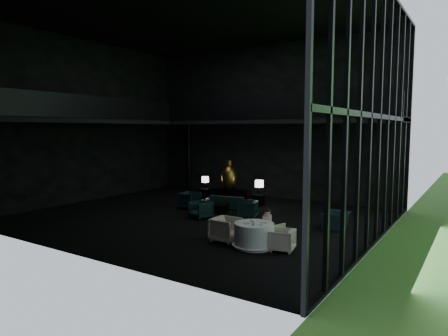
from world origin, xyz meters
The scene contains 35 objects.
floor centered at (0.00, 0.00, 0.00)m, with size 14.00×12.00×0.02m, color black.
ceiling centered at (0.00, 0.00, 8.00)m, with size 14.00×12.00×0.02m, color black.
wall_back centered at (0.00, 6.00, 4.00)m, with size 14.00×0.04×8.00m, color black.
wall_front centered at (0.00, -6.00, 4.00)m, with size 14.00×0.04×8.00m, color black.
wall_left centered at (-7.00, 0.00, 4.00)m, with size 0.04×12.00×8.00m, color black.
curtain_wall centered at (6.95, 0.00, 4.00)m, with size 0.20×12.00×8.00m, color black, non-canonical shape.
mezzanine_left centered at (-6.00, 0.00, 4.00)m, with size 2.00×12.00×0.25m, color black.
mezzanine_back centered at (1.00, 5.00, 4.00)m, with size 12.00×2.00×0.25m, color black.
railing_left centered at (-5.00, 0.00, 4.60)m, with size 0.06×12.00×1.00m, color black.
railing_back centered at (1.00, 4.00, 4.60)m, with size 12.00×0.06×1.00m, color black.
column_nw centered at (-5.00, 5.70, 2.00)m, with size 0.24×0.24×4.00m, color black.
column_ne centered at (4.80, 4.00, 2.00)m, with size 0.24×0.24×4.00m, color black.
console centered at (-0.78, 3.73, 0.32)m, with size 2.03×0.46×0.65m, color black.
bronze_urn centered at (-0.78, 3.51, 1.26)m, with size 0.77×0.77×1.43m.
side_table_left centered at (-2.38, 3.68, 0.27)m, with size 0.48×0.48×0.53m, color black.
table_lamp_left centered at (-2.38, 3.72, 0.97)m, with size 0.37×0.37×0.62m.
side_table_right centered at (0.82, 3.59, 0.25)m, with size 0.46×0.46×0.50m, color black.
table_lamp_right centered at (0.82, 3.68, 0.99)m, with size 0.41×0.41×0.68m.
sofa centered at (0.07, 2.16, 0.42)m, with size 2.13×0.62×0.83m, color black.
lounge_armchair_west centered at (-1.43, 1.15, 0.44)m, with size 0.86×0.81×0.89m, color #1B3336.
lounge_armchair_east centered at (1.72, 1.00, 0.37)m, with size 0.72×0.67×0.74m, color #1C3944.
lounge_armchair_south centered at (0.20, -0.20, 0.39)m, with size 0.75×0.71×0.77m, color black.
window_armchair centered at (5.36, 1.04, 0.38)m, with size 0.88×0.57×0.77m, color black.
coffee_table centered at (0.09, 1.14, 0.20)m, with size 0.89×0.89×0.40m, color black.
dining_table centered at (3.94, -2.51, 0.33)m, with size 1.38×1.38×0.75m.
dining_chair_north centered at (4.08, -1.65, 0.31)m, with size 0.61×0.57×0.62m, color beige.
dining_chair_east centered at (4.81, -2.39, 0.33)m, with size 0.64×0.60×0.66m, color #B5B3AC.
dining_chair_west centered at (2.87, -2.45, 0.47)m, with size 0.91×0.85×0.93m, color silver.
child centered at (3.91, -1.57, 0.74)m, with size 0.27×0.27×0.58m.
plate_a centered at (3.79, -2.71, 0.76)m, with size 0.22×0.22×0.01m, color white.
plate_b centered at (4.20, -2.35, 0.76)m, with size 0.23×0.23×0.02m, color white.
saucer centered at (4.25, -2.66, 0.76)m, with size 0.16×0.16×0.01m, color white.
coffee_cup centered at (4.24, -2.58, 0.79)m, with size 0.09×0.09×0.06m, color white.
cereal_bowl centered at (3.82, -2.39, 0.79)m, with size 0.16×0.16×0.08m, color white.
cream_pot centered at (4.06, -2.80, 0.79)m, with size 0.06×0.06×0.07m, color #99999E.
Camera 1 is at (9.68, -13.04, 3.60)m, focal length 32.00 mm.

